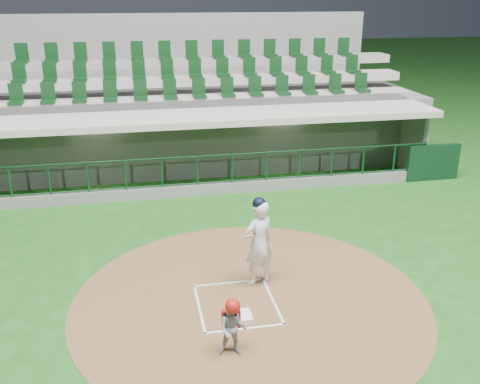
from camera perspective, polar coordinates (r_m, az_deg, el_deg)
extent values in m
plane|color=#174D16|center=(11.18, -0.67, -11.13)|extent=(120.00, 120.00, 0.00)
cylinder|color=brown|center=(11.07, 1.09, -11.47)|extent=(7.20, 7.20, 0.01)
cube|color=white|center=(10.59, 0.05, -12.98)|extent=(0.43, 0.43, 0.02)
cube|color=white|center=(10.83, -4.36, -12.25)|extent=(0.05, 1.80, 0.01)
cube|color=silver|center=(11.07, 3.52, -11.43)|extent=(0.05, 1.80, 0.01)
cube|color=silver|center=(11.64, -1.18, -9.66)|extent=(1.55, 0.05, 0.01)
cube|color=white|center=(10.23, 0.56, -14.37)|extent=(1.55, 0.05, 0.01)
cube|color=gray|center=(18.12, -5.05, -0.27)|extent=(15.00, 3.00, 0.10)
cube|color=slate|center=(19.21, -5.73, 5.31)|extent=(15.00, 0.20, 2.70)
cube|color=#B4B09F|center=(19.03, -5.72, 5.94)|extent=(13.50, 0.04, 0.90)
cube|color=gray|center=(19.87, 16.92, 5.03)|extent=(0.20, 3.00, 2.70)
cube|color=#AFA89E|center=(17.07, -5.25, 8.40)|extent=(15.40, 3.50, 0.20)
cube|color=slate|center=(16.43, -4.51, 0.12)|extent=(15.00, 0.15, 0.40)
cube|color=black|center=(15.95, -4.67, 5.43)|extent=(15.00, 0.01, 0.95)
cube|color=brown|center=(19.01, -5.44, 1.61)|extent=(12.75, 0.40, 0.45)
cube|color=white|center=(17.30, -15.34, 7.48)|extent=(1.30, 0.35, 0.04)
cube|color=white|center=(17.90, 4.36, 8.57)|extent=(1.30, 0.35, 0.04)
cube|color=black|center=(18.75, 19.88, 2.98)|extent=(1.80, 0.18, 1.20)
imported|color=maroon|center=(18.64, -22.11, 2.15)|extent=(1.43, 1.17, 1.93)
imported|color=#9D1810|center=(18.31, -8.90, 2.76)|extent=(1.06, 0.60, 1.71)
imported|color=#9C1410|center=(19.03, 1.85, 3.55)|extent=(0.79, 0.52, 1.62)
imported|color=#A91D12|center=(19.98, 11.89, 4.03)|extent=(1.59, 0.63, 1.67)
cube|color=slate|center=(20.73, -6.23, 7.28)|extent=(17.00, 6.50, 2.50)
cube|color=#A5A095|center=(19.03, -5.93, 9.64)|extent=(16.60, 0.95, 0.30)
cube|color=#A6A096|center=(19.86, -6.27, 11.70)|extent=(16.60, 0.95, 0.30)
cube|color=gray|center=(20.73, -6.58, 13.59)|extent=(16.60, 0.95, 0.30)
cube|color=slate|center=(23.76, -7.15, 12.32)|extent=(17.00, 0.25, 5.05)
imported|color=white|center=(11.22, 2.01, -5.46)|extent=(0.81, 0.69, 1.89)
sphere|color=black|center=(10.86, 2.06, -1.27)|extent=(0.28, 0.28, 0.28)
cylinder|color=tan|center=(10.82, 1.04, -4.75)|extent=(0.58, 0.79, 0.39)
imported|color=#939399|center=(9.35, -0.78, -14.41)|extent=(0.56, 0.47, 1.01)
sphere|color=#B01913|center=(9.10, -0.80, -12.08)|extent=(0.26, 0.26, 0.26)
cube|color=#A01119|center=(9.41, -0.96, -13.38)|extent=(0.32, 0.10, 0.35)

